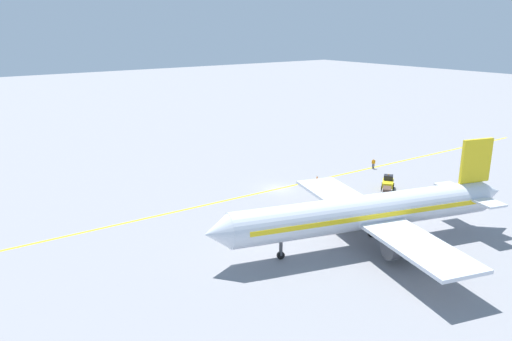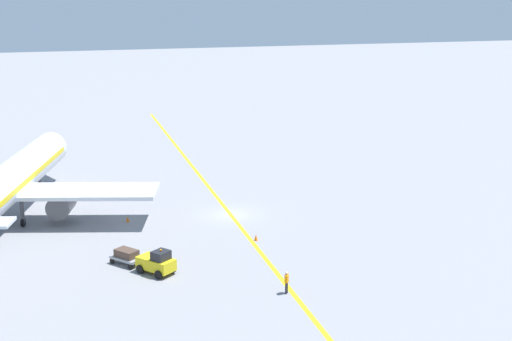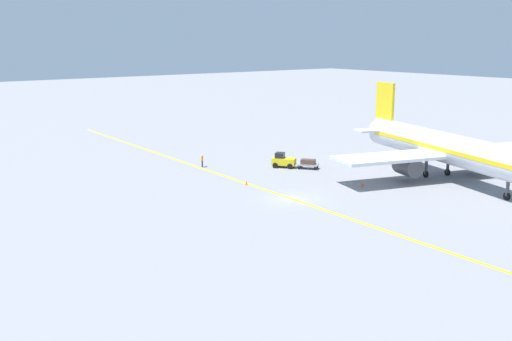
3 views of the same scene
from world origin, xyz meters
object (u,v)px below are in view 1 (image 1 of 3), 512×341
baggage_cart_trailing (387,191)px  traffic_cone_near_nose (322,208)px  baggage_tug_white (388,183)px  airplane_at_gate (369,212)px  ground_crew_worker (373,163)px  traffic_cone_mid_apron (317,177)px

baggage_cart_trailing → traffic_cone_near_nose: 10.93m
baggage_cart_trailing → traffic_cone_near_nose: bearing=82.4°
baggage_tug_white → traffic_cone_near_nose: baggage_tug_white is taller
airplane_at_gate → ground_crew_worker: (19.51, -23.38, -2.80)m
baggage_tug_white → traffic_cone_near_nose: (-0.57, 13.45, -0.63)m
airplane_at_gate → baggage_tug_white: (11.14, -16.88, -2.81)m
ground_crew_worker → traffic_cone_near_nose: size_ratio=3.05×
ground_crew_worker → traffic_cone_mid_apron: (1.20, 11.39, -0.63)m
baggage_cart_trailing → baggage_tug_white: bearing=-52.6°
baggage_tug_white → ground_crew_worker: 10.59m
airplane_at_gate → baggage_cart_trailing: 17.19m
airplane_at_gate → ground_crew_worker: 30.58m
airplane_at_gate → traffic_cone_near_nose: airplane_at_gate is taller
traffic_cone_mid_apron → baggage_tug_white: bearing=-152.9°
baggage_tug_white → ground_crew_worker: baggage_tug_white is taller
traffic_cone_mid_apron → airplane_at_gate: bearing=149.9°
ground_crew_worker → airplane_at_gate: bearing=129.8°
traffic_cone_near_nose → traffic_cone_mid_apron: bearing=-40.2°
baggage_tug_white → traffic_cone_near_nose: bearing=92.4°
airplane_at_gate → traffic_cone_near_nose: (10.58, -3.43, -3.43)m
airplane_at_gate → ground_crew_worker: bearing=-50.2°
baggage_cart_trailing → traffic_cone_mid_apron: (11.56, 2.27, -0.49)m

